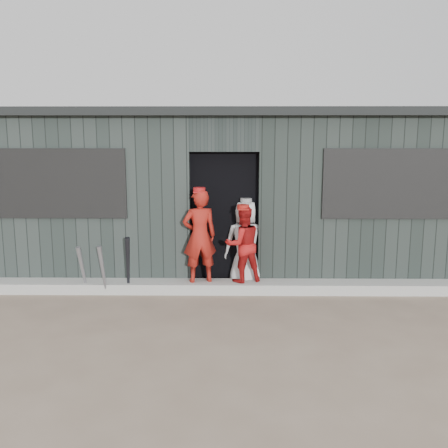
{
  "coord_description": "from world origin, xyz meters",
  "views": [
    {
      "loc": [
        0.08,
        -5.1,
        2.23
      ],
      "look_at": [
        0.0,
        1.8,
        1.0
      ],
      "focal_mm": 40.0,
      "sensor_mm": 36.0,
      "label": 1
    }
  ],
  "objects_px": {
    "player_grey_back": "(246,244)",
    "dugout": "(225,190)",
    "player_red_left": "(200,236)",
    "bat_mid": "(103,271)",
    "bat_right": "(128,265)",
    "bat_left": "(83,270)",
    "player_red_right": "(243,244)"
  },
  "relations": [
    {
      "from": "dugout",
      "to": "bat_right",
      "type": "bearing_deg",
      "value": -126.59
    },
    {
      "from": "bat_left",
      "to": "player_grey_back",
      "type": "relative_size",
      "value": 0.55
    },
    {
      "from": "bat_right",
      "to": "bat_mid",
      "type": "bearing_deg",
      "value": -166.56
    },
    {
      "from": "player_red_left",
      "to": "dugout",
      "type": "xyz_separation_m",
      "value": [
        0.35,
        1.66,
        0.47
      ]
    },
    {
      "from": "bat_mid",
      "to": "dugout",
      "type": "xyz_separation_m",
      "value": [
        1.69,
        1.9,
        0.92
      ]
    },
    {
      "from": "bat_left",
      "to": "bat_mid",
      "type": "distance_m",
      "value": 0.33
    },
    {
      "from": "dugout",
      "to": "bat_mid",
      "type": "bearing_deg",
      "value": -131.62
    },
    {
      "from": "bat_left",
      "to": "bat_right",
      "type": "relative_size",
      "value": 0.83
    },
    {
      "from": "player_red_left",
      "to": "bat_left",
      "type": "bearing_deg",
      "value": -10.59
    },
    {
      "from": "player_red_right",
      "to": "player_grey_back",
      "type": "distance_m",
      "value": 0.25
    },
    {
      "from": "bat_mid",
      "to": "dugout",
      "type": "bearing_deg",
      "value": 48.38
    },
    {
      "from": "bat_right",
      "to": "player_red_left",
      "type": "relative_size",
      "value": 0.64
    },
    {
      "from": "player_red_right",
      "to": "bat_right",
      "type": "bearing_deg",
      "value": -12.17
    },
    {
      "from": "player_grey_back",
      "to": "bat_left",
      "type": "bearing_deg",
      "value": 7.33
    },
    {
      "from": "bat_left",
      "to": "bat_mid",
      "type": "xyz_separation_m",
      "value": [
        0.31,
        -0.1,
        0.01
      ]
    },
    {
      "from": "player_red_left",
      "to": "dugout",
      "type": "height_order",
      "value": "dugout"
    },
    {
      "from": "bat_left",
      "to": "dugout",
      "type": "xyz_separation_m",
      "value": [
        2.0,
        1.8,
        0.93
      ]
    },
    {
      "from": "bat_mid",
      "to": "player_red_left",
      "type": "distance_m",
      "value": 1.43
    },
    {
      "from": "bat_left",
      "to": "dugout",
      "type": "bearing_deg",
      "value": 42.04
    },
    {
      "from": "bat_mid",
      "to": "player_red_left",
      "type": "bearing_deg",
      "value": 10.02
    },
    {
      "from": "player_grey_back",
      "to": "dugout",
      "type": "bearing_deg",
      "value": -79.62
    },
    {
      "from": "player_grey_back",
      "to": "bat_mid",
      "type": "bearing_deg",
      "value": 11.42
    },
    {
      "from": "bat_right",
      "to": "player_red_right",
      "type": "height_order",
      "value": "player_red_right"
    },
    {
      "from": "dugout",
      "to": "player_grey_back",
      "type": "bearing_deg",
      "value": -77.27
    },
    {
      "from": "bat_left",
      "to": "player_grey_back",
      "type": "bearing_deg",
      "value": 9.68
    },
    {
      "from": "bat_right",
      "to": "dugout",
      "type": "height_order",
      "value": "dugout"
    },
    {
      "from": "bat_left",
      "to": "dugout",
      "type": "relative_size",
      "value": 0.09
    },
    {
      "from": "bat_mid",
      "to": "bat_right",
      "type": "relative_size",
      "value": 0.86
    },
    {
      "from": "player_red_right",
      "to": "dugout",
      "type": "height_order",
      "value": "dugout"
    },
    {
      "from": "bat_right",
      "to": "player_red_left",
      "type": "bearing_deg",
      "value": 8.85
    },
    {
      "from": "bat_left",
      "to": "player_red_right",
      "type": "bearing_deg",
      "value": 4.02
    },
    {
      "from": "player_red_left",
      "to": "player_grey_back",
      "type": "bearing_deg",
      "value": -174.49
    }
  ]
}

